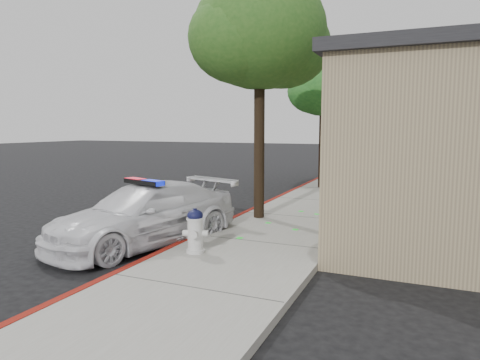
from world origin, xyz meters
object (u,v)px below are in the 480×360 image
fire_hydrant (195,231)px  street_tree_far (340,89)px  street_tree_near (260,37)px  street_tree_mid (323,90)px  clapboard_building (478,143)px  police_car (145,214)px

fire_hydrant → street_tree_far: 13.69m
fire_hydrant → street_tree_near: bearing=70.4°
street_tree_mid → street_tree_far: street_tree_far is taller
street_tree_near → street_tree_mid: 6.87m
clapboard_building → police_car: clapboard_building is taller
police_car → street_tree_near: bearing=79.8°
street_tree_near → police_car: bearing=-117.1°
clapboard_building → fire_hydrant: 11.98m
street_tree_near → street_tree_far: bearing=87.3°
street_tree_near → street_tree_far: size_ratio=1.16×
clapboard_building → street_tree_far: bearing=152.9°
fire_hydrant → clapboard_building: bearing=39.9°
police_car → street_tree_near: size_ratio=0.78×
street_tree_mid → street_tree_far: 2.59m
street_tree_mid → police_car: bearing=-100.4°
clapboard_building → police_car: 12.40m
fire_hydrant → street_tree_near: size_ratio=0.14×
fire_hydrant → street_tree_far: (0.41, 13.13, 3.83)m
clapboard_building → fire_hydrant: (-5.94, -10.29, -1.52)m
street_tree_mid → fire_hydrant: bearing=-91.0°
street_tree_near → street_tree_mid: (0.22, 6.81, -0.87)m
clapboard_building → fire_hydrant: clapboard_building is taller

